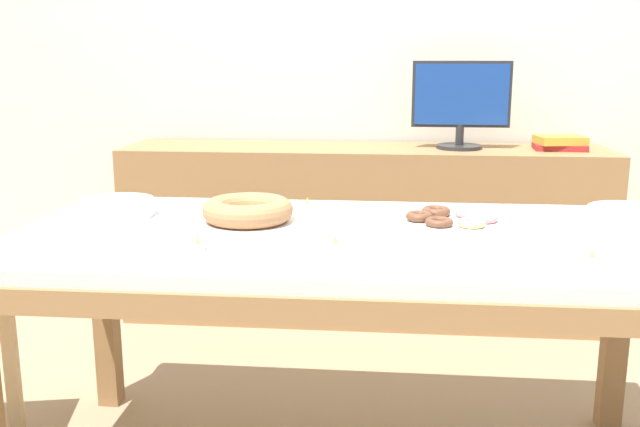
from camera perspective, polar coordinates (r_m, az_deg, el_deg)
The scene contains 14 objects.
wall_back at distance 3.47m, azimuth 3.88°, elevation 14.39°, with size 8.00×0.10×2.60m, color silver.
dining_table at distance 1.92m, azimuth 2.07°, elevation -3.96°, with size 1.81×0.87×0.73m.
sideboard at distance 3.26m, azimuth 3.48°, elevation -1.57°, with size 2.15×0.44×0.79m.
computer_monitor at distance 3.18m, azimuth 11.21°, elevation 8.50°, with size 0.42×0.20×0.38m.
book_stack at distance 3.27m, azimuth 18.64°, elevation 5.37°, with size 0.22×0.18×0.06m.
cake_chocolate_round at distance 1.98m, azimuth 23.44°, elevation -0.86°, with size 0.27×0.27×0.08m.
cake_golden_bundt at distance 1.97m, azimuth -5.79°, elevation 0.08°, with size 0.27×0.27×0.08m.
pastry_platter at distance 2.00m, azimuth 10.72°, elevation -0.63°, with size 0.38×0.38×0.04m.
plate_stack at distance 2.17m, azimuth -15.88°, elevation 0.47°, with size 0.21×0.21×0.05m.
tealight_right_edge at distance 1.72m, azimuth 20.91°, elevation -3.47°, with size 0.04×0.04×0.04m.
tealight_near_cakes at distance 1.72m, azimuth 1.24°, elevation -2.63°, with size 0.04×0.04×0.04m.
tealight_centre at distance 1.75m, azimuth -9.75°, elevation -2.55°, with size 0.04×0.04×0.04m.
tealight_left_edge at distance 2.21m, azimuth 20.75°, elevation -0.05°, with size 0.04×0.04×0.04m.
tealight_near_front at distance 2.18m, azimuth -1.02°, elevation 0.64°, with size 0.04×0.04×0.04m.
Camera 1 is at (0.11, -1.84, 1.19)m, focal length 40.00 mm.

